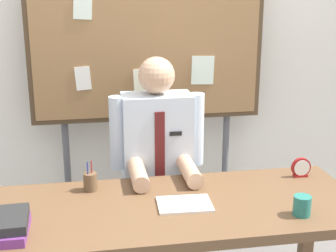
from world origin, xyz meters
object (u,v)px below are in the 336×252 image
open_notebook (185,204)px  person (157,182)px  book_stack (8,225)px  pen_holder (90,182)px  bulletin_board (148,49)px  desk (174,221)px  desk_clock (301,168)px  coffee_mug (302,206)px

open_notebook → person: bearing=95.1°
book_stack → pen_holder: size_ratio=1.59×
bulletin_board → book_stack: (-0.75, -1.09, -0.59)m
open_notebook → pen_holder: (-0.44, 0.26, 0.04)m
desk → pen_holder: bearing=149.0°
person → desk_clock: bearing=-22.2°
bulletin_board → coffee_mug: bulletin_board is taller
desk_clock → coffee_mug: bearing=-114.0°
bulletin_board → desk_clock: (0.76, -0.69, -0.59)m
coffee_mug → pen_holder: pen_holder is taller
book_stack → coffee_mug: size_ratio=2.70×
open_notebook → bulletin_board: bearing=93.0°
desk → person: 0.54m
desk → open_notebook: bearing=-22.0°
pen_holder → person: bearing=37.2°
book_stack → coffee_mug: (1.31, -0.04, 0.01)m
book_stack → open_notebook: book_stack is taller
bulletin_board → pen_holder: size_ratio=11.89×
person → open_notebook: size_ratio=5.36×
desk → book_stack: 0.78m
coffee_mug → open_notebook: bearing=159.7°
book_stack → person: bearing=43.4°
bulletin_board → open_notebook: bulletin_board is taller
desk → person: person is taller
desk → coffee_mug: size_ratio=19.67×
desk → person: bearing=90.0°
coffee_mug → pen_holder: size_ratio=0.59×
book_stack → pen_holder: pen_holder is taller
person → open_notebook: person is taller
person → pen_holder: (-0.40, -0.30, 0.15)m
desk → bulletin_board: bearing=90.0°
bulletin_board → open_notebook: size_ratio=7.30×
desk → open_notebook: (0.05, -0.02, 0.09)m
desk_clock → pen_holder: (-1.15, 0.01, -0.00)m
open_notebook → coffee_mug: size_ratio=2.76×
person → bulletin_board: 0.83m
book_stack → desk_clock: desk_clock is taller
open_notebook → pen_holder: 0.52m
bulletin_board → coffee_mug: bearing=-63.4°
bulletin_board → book_stack: size_ratio=7.46×
book_stack → open_notebook: 0.81m
pen_holder → bulletin_board: bearing=59.8°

